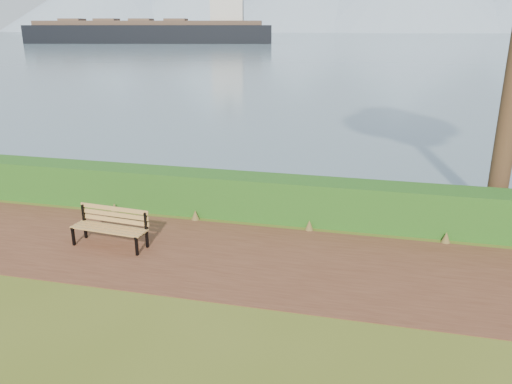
# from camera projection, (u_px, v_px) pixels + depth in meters

# --- Properties ---
(ground) EXTENTS (140.00, 140.00, 0.00)m
(ground) POSITION_uv_depth(u_px,v_px,m) (213.00, 263.00, 9.66)
(ground) COLOR #4F5E1A
(ground) RESTS_ON ground
(path) EXTENTS (40.00, 3.40, 0.01)m
(path) POSITION_uv_depth(u_px,v_px,m) (217.00, 256.00, 9.93)
(path) COLOR #522D1C
(path) RESTS_ON ground
(hedge) EXTENTS (32.00, 0.85, 1.00)m
(hedge) POSITION_uv_depth(u_px,v_px,m) (246.00, 196.00, 11.90)
(hedge) COLOR #164714
(hedge) RESTS_ON ground
(water) EXTENTS (700.00, 510.00, 0.00)m
(water) POSITION_uv_depth(u_px,v_px,m) (376.00, 35.00, 249.39)
(water) COLOR slate
(water) RESTS_ON ground
(bench) EXTENTS (1.65, 0.62, 0.81)m
(bench) POSITION_uv_depth(u_px,v_px,m) (111.00, 224.00, 10.29)
(bench) COLOR black
(bench) RESTS_ON ground
(cargo_ship) EXTENTS (62.90, 22.81, 18.90)m
(cargo_ship) POSITION_uv_depth(u_px,v_px,m) (159.00, 32.00, 127.93)
(cargo_ship) COLOR black
(cargo_ship) RESTS_ON ground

